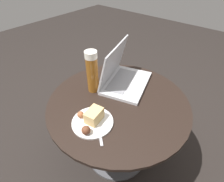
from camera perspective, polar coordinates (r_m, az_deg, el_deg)
ground_plane at (r=1.31m, az=1.57°, el=-19.17°), size 6.00×6.00×0.00m
table at (r=1.02m, az=1.94°, el=-8.33°), size 0.75×0.75×0.49m
laptop at (r=1.03m, az=3.33°, el=4.85°), size 0.37×0.31×0.24m
beer_glass at (r=0.94m, az=-6.45°, el=6.21°), size 0.07×0.07×0.24m
snack_plate at (r=0.82m, az=-6.49°, el=-9.31°), size 0.19×0.19×0.07m
fork at (r=0.82m, az=-4.41°, el=-11.33°), size 0.13×0.15×0.01m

